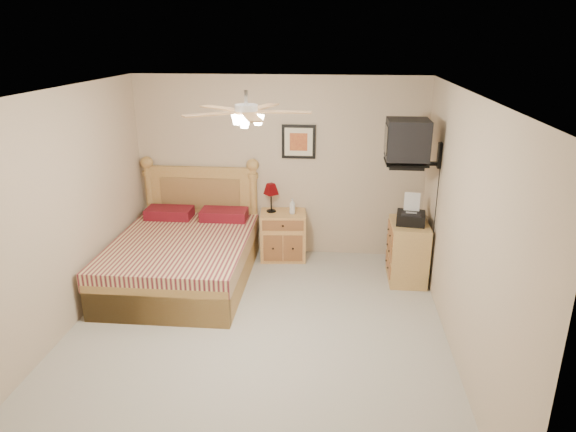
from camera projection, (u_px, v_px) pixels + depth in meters
name	position (u px, v px, depth m)	size (l,w,h in m)	color
floor	(256.00, 334.00, 5.43)	(4.50, 4.50, 0.00)	#A39F93
ceiling	(250.00, 93.00, 4.59)	(4.00, 4.50, 0.04)	white
wall_back	(279.00, 167.00, 7.12)	(4.00, 0.04, 2.50)	tan
wall_front	(188.00, 361.00, 2.90)	(4.00, 0.04, 2.50)	tan
wall_left	(58.00, 217.00, 5.20)	(0.04, 4.50, 2.50)	tan
wall_right	(463.00, 231.00, 4.83)	(0.04, 4.50, 2.50)	tan
bed	(180.00, 231.00, 6.35)	(1.63, 2.13, 1.38)	#AC7D3B
nightstand	(283.00, 235.00, 7.19)	(0.62, 0.46, 0.67)	#BE7B3C
table_lamp	(271.00, 198.00, 7.05)	(0.22, 0.22, 0.41)	#560307
lotion_bottle	(292.00, 206.00, 7.00)	(0.08, 0.08, 0.22)	silver
framed_picture	(299.00, 142.00, 6.95)	(0.46, 0.04, 0.46)	black
dresser	(408.00, 251.00, 6.52)	(0.46, 0.66, 0.78)	#A37A48
fax_machine	(412.00, 210.00, 6.31)	(0.34, 0.36, 0.36)	black
magazine_lower	(407.00, 216.00, 6.58)	(0.21, 0.28, 0.03)	beige
magazine_upper	(408.00, 214.00, 6.60)	(0.21, 0.28, 0.02)	tan
wall_tv	(420.00, 143.00, 5.92)	(0.56, 0.46, 0.58)	black
ceiling_fan	(246.00, 112.00, 4.45)	(1.14, 1.14, 0.28)	silver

